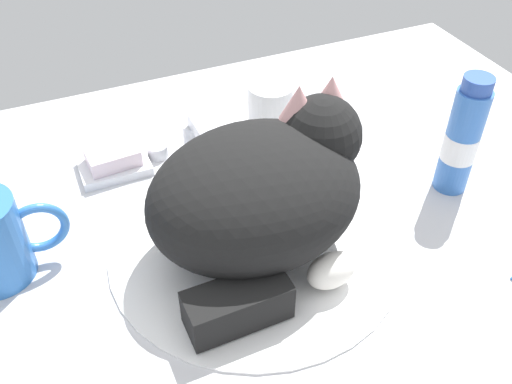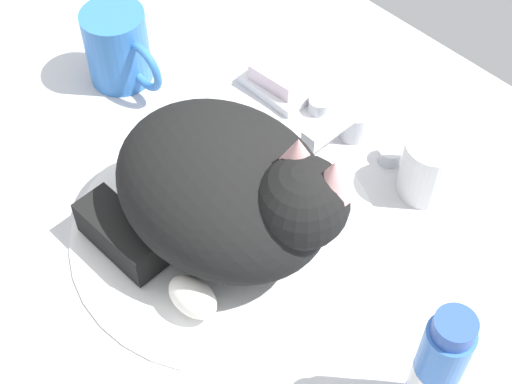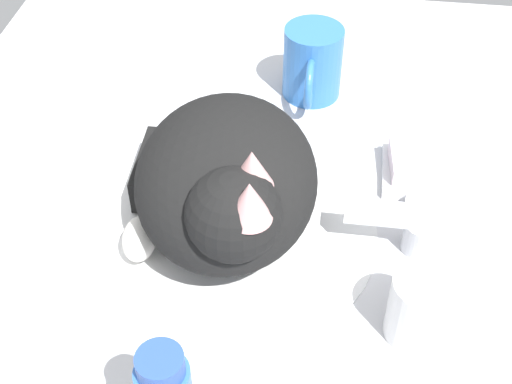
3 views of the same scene
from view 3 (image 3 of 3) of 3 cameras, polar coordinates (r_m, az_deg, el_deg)
The scene contains 8 objects.
ground_plane at distance 80.49cm, azimuth -2.19°, elevation -3.75°, with size 110.00×82.50×3.00cm, color silver.
sink_basin at distance 79.17cm, azimuth -2.23°, elevation -2.87°, with size 33.16×33.16×0.61cm, color white.
faucet at distance 77.43cm, azimuth 12.15°, elevation -3.10°, with size 13.91×10.07×5.82cm.
cat at distance 73.00cm, azimuth -2.52°, elevation 0.68°, with size 26.25×21.94×16.79cm.
coffee_mug at distance 96.07cm, azimuth 4.54°, elevation 10.23°, with size 12.29×7.84×9.83cm.
rinse_cup at distance 69.48cm, azimuth 13.11°, elevation -9.07°, with size 6.31×6.31×7.43cm.
soap_dish at distance 87.17cm, azimuth 12.18°, elevation 1.56°, with size 9.00×6.40×1.20cm, color white.
soap_bar at distance 86.07cm, azimuth 12.35°, elevation 2.40°, with size 6.52×4.87×2.20cm, color silver.
Camera 3 is at (53.30, 10.33, 57.93)cm, focal length 49.84 mm.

